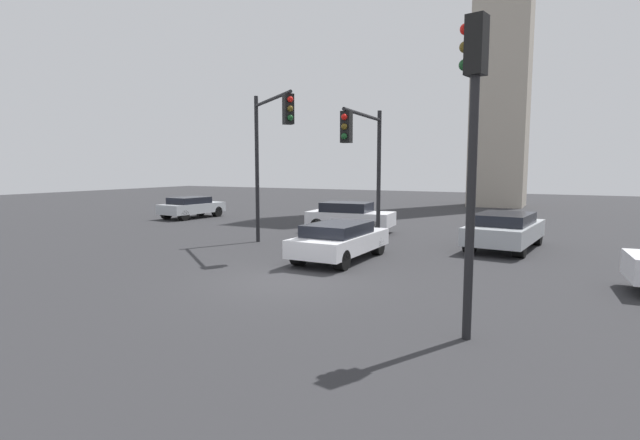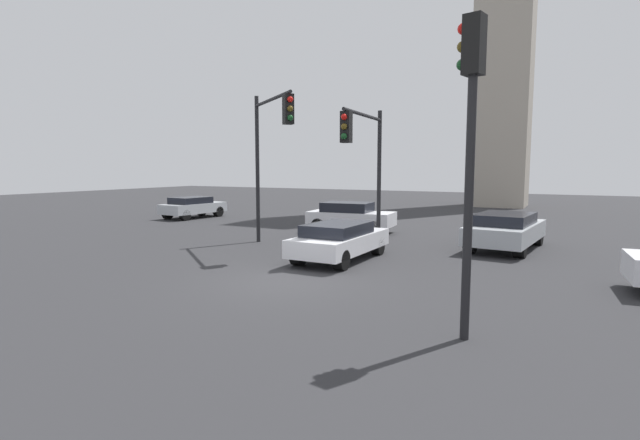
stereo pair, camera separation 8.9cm
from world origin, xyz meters
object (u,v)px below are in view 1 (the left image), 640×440
(traffic_light_1, at_px, (473,120))
(car_3, at_px, (505,229))
(car_1, at_px, (350,216))
(car_2, at_px, (191,207))
(traffic_light_2, at_px, (364,149))
(traffic_light_0, at_px, (270,138))
(car_4, at_px, (340,240))

(traffic_light_1, bearing_deg, car_3, -75.09)
(car_1, xyz_separation_m, car_2, (-11.24, 1.46, -0.07))
(traffic_light_2, bearing_deg, traffic_light_0, -81.06)
(traffic_light_0, bearing_deg, car_4, 23.60)
(traffic_light_2, height_order, car_3, traffic_light_2)
(car_3, bearing_deg, traffic_light_2, 131.59)
(traffic_light_2, height_order, car_1, traffic_light_2)
(traffic_light_0, distance_m, car_4, 4.92)
(car_4, bearing_deg, car_1, 22.09)
(car_3, xyz_separation_m, car_4, (-4.63, -4.89, -0.06))
(car_2, height_order, car_3, car_3)
(traffic_light_1, xyz_separation_m, car_3, (-0.55, 10.53, -3.17))
(traffic_light_2, bearing_deg, car_4, -9.37)
(traffic_light_2, relative_size, car_2, 1.28)
(car_3, bearing_deg, car_2, 86.71)
(car_4, bearing_deg, traffic_light_0, 75.68)
(car_1, xyz_separation_m, car_3, (7.14, -1.56, -0.02))
(traffic_light_0, xyz_separation_m, car_2, (-10.43, 7.01, -3.50))
(traffic_light_2, distance_m, car_1, 6.21)
(traffic_light_2, bearing_deg, car_1, -154.63)
(traffic_light_1, height_order, car_1, traffic_light_1)
(traffic_light_0, height_order, traffic_light_1, traffic_light_0)
(car_1, height_order, car_2, car_1)
(traffic_light_0, distance_m, car_1, 6.58)
(traffic_light_1, relative_size, traffic_light_2, 1.07)
(traffic_light_0, relative_size, traffic_light_2, 1.13)
(traffic_light_2, distance_m, car_3, 6.26)
(car_4, bearing_deg, traffic_light_2, -4.58)
(traffic_light_0, relative_size, car_2, 1.44)
(traffic_light_1, relative_size, car_3, 1.14)
(car_3, height_order, car_4, car_3)
(traffic_light_1, distance_m, car_2, 23.51)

